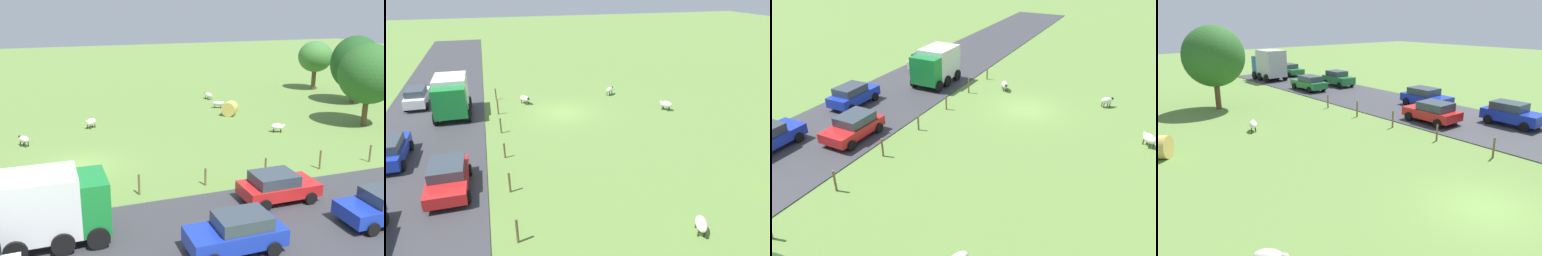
% 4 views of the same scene
% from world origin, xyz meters
% --- Properties ---
extents(ground_plane, '(160.00, 160.00, 0.00)m').
position_xyz_m(ground_plane, '(0.00, 0.00, 0.00)').
color(ground_plane, olive).
extents(road_strip, '(8.00, 80.00, 0.06)m').
position_xyz_m(road_strip, '(10.53, 0.00, 0.03)').
color(road_strip, '#38383D').
rests_on(road_strip, ground_plane).
extents(sheep_0, '(1.01, 0.95, 0.79)m').
position_xyz_m(sheep_0, '(-5.30, -3.23, 0.54)').
color(sheep_0, silver).
rests_on(sheep_0, ground_plane).
extents(sheep_1, '(1.04, 1.24, 0.76)m').
position_xyz_m(sheep_1, '(2.92, -2.98, 0.49)').
color(sheep_1, beige).
rests_on(sheep_1, ground_plane).
extents(sheep_2, '(0.82, 1.24, 0.69)m').
position_xyz_m(sheep_2, '(-11.71, 14.41, 0.46)').
color(sheep_2, beige).
rests_on(sheep_2, ground_plane).
extents(sheep_3, '(0.85, 1.16, 0.72)m').
position_xyz_m(sheep_3, '(-2.46, 15.69, 0.47)').
color(sheep_3, white).
rests_on(sheep_3, ground_plane).
extents(sheep_4, '(1.07, 1.11, 0.82)m').
position_xyz_m(sheep_4, '(-8.52, 1.86, 0.54)').
color(sheep_4, silver).
rests_on(sheep_4, ground_plane).
extents(sheep_5, '(1.32, 0.78, 0.71)m').
position_xyz_m(sheep_5, '(-15.71, 14.95, 0.46)').
color(sheep_5, white).
rests_on(sheep_5, ground_plane).
extents(hay_bale_0, '(1.79, 1.79, 1.28)m').
position_xyz_m(hay_bale_0, '(-8.68, 14.31, 0.64)').
color(hay_bale_0, tan).
rests_on(hay_bale_0, ground_plane).
extents(tree_0, '(4.92, 4.92, 6.82)m').
position_xyz_m(tree_0, '(-1.84, 23.50, 4.35)').
color(tree_0, brown).
rests_on(tree_0, ground_plane).
extents(tree_1, '(4.92, 4.92, 6.81)m').
position_xyz_m(tree_1, '(-9.18, 28.22, 4.08)').
color(tree_1, brown).
rests_on(tree_1, ground_plane).
extents(tree_2, '(3.90, 3.90, 5.67)m').
position_xyz_m(tree_2, '(-16.68, 28.66, 3.86)').
color(tree_2, brown).
rests_on(tree_2, ground_plane).
extents(fence_post_1, '(0.12, 0.12, 1.28)m').
position_xyz_m(fence_post_1, '(5.39, -1.03, 0.64)').
color(fence_post_1, brown).
rests_on(fence_post_1, ground_plane).
extents(fence_post_2, '(0.12, 0.12, 1.17)m').
position_xyz_m(fence_post_2, '(5.39, 2.75, 0.59)').
color(fence_post_2, brown).
rests_on(fence_post_2, ground_plane).
extents(fence_post_3, '(0.12, 0.12, 1.03)m').
position_xyz_m(fence_post_3, '(5.39, 6.54, 0.51)').
color(fence_post_3, brown).
rests_on(fence_post_3, ground_plane).
extents(fence_post_4, '(0.12, 0.12, 1.18)m').
position_xyz_m(fence_post_4, '(5.39, 10.33, 0.59)').
color(fence_post_4, brown).
rests_on(fence_post_4, ground_plane).
extents(fence_post_5, '(0.12, 0.12, 1.22)m').
position_xyz_m(fence_post_5, '(5.39, 14.11, 0.61)').
color(fence_post_5, brown).
rests_on(fence_post_5, ground_plane).
extents(fence_post_6, '(0.12, 0.12, 1.15)m').
position_xyz_m(fence_post_6, '(5.39, 17.90, 0.57)').
color(fence_post_6, brown).
rests_on(fence_post_6, ground_plane).
extents(truck_0, '(2.76, 4.47, 3.12)m').
position_xyz_m(truck_0, '(8.90, -1.70, 1.75)').
color(truck_0, '#197F33').
rests_on(truck_0, road_strip).
extents(car_1, '(2.22, 4.00, 1.50)m').
position_xyz_m(car_1, '(8.47, 9.32, 0.85)').
color(car_1, red).
rests_on(car_1, road_strip).
extents(car_5, '(2.04, 4.05, 1.61)m').
position_xyz_m(car_5, '(12.13, 5.32, 0.89)').
color(car_5, '#1933B2').
rests_on(car_5, road_strip).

